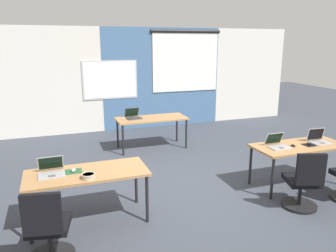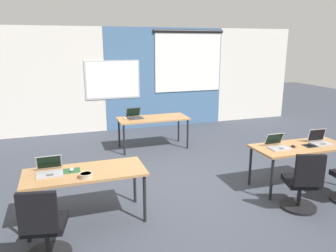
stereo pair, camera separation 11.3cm
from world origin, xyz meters
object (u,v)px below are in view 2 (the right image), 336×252
(desk_near_left, at_px, (85,175))
(laptop_near_right_end, at_px, (320,141))
(desk_far_center, at_px, (153,120))
(laptop_near_right_inner, at_px, (278,145))
(laptop_far_left, at_px, (135,116))
(desk_near_right, at_px, (300,149))
(chair_near_left_end, at_px, (44,231))
(laptop_near_left_end, at_px, (50,170))
(mouse_near_right_inner, at_px, (293,146))
(chair_near_right_inner, at_px, (302,186))
(snack_bowl, at_px, (86,175))
(mouse_near_left_end, at_px, (72,169))
(mouse_near_right_end, at_px, (310,145))
(mouse_far_left, at_px, (125,118))

(desk_near_left, relative_size, laptop_near_right_end, 4.60)
(desk_far_center, height_order, laptop_near_right_inner, laptop_near_right_inner)
(laptop_near_right_inner, xyz_separation_m, laptop_far_left, (-1.73, 2.86, 0.00))
(desk_near_left, distance_m, laptop_near_right_inner, 3.07)
(desk_near_right, xyz_separation_m, chair_near_left_end, (-4.02, -0.75, -0.28))
(laptop_near_left_end, relative_size, laptop_far_left, 0.93)
(laptop_near_right_inner, bearing_deg, desk_near_left, -179.39)
(mouse_near_right_inner, relative_size, chair_near_right_inner, 0.11)
(desk_far_center, xyz_separation_m, laptop_far_left, (-0.40, 0.10, 0.11))
(laptop_near_right_end, relative_size, snack_bowl, 1.96)
(mouse_near_left_end, xyz_separation_m, mouse_near_right_end, (3.82, -0.13, 0.00))
(mouse_far_left, bearing_deg, laptop_near_right_inner, -55.62)
(chair_near_right_inner, height_order, snack_bowl, chair_near_right_inner)
(mouse_near_right_inner, bearing_deg, desk_near_left, 179.55)
(mouse_near_right_end, distance_m, snack_bowl, 3.66)
(desk_far_center, xyz_separation_m, laptop_near_right_inner, (1.32, -2.77, 0.11))
(laptop_near_left_end, bearing_deg, chair_near_left_end, -96.27)
(laptop_near_right_inner, xyz_separation_m, mouse_far_left, (-1.96, 2.86, -0.03))
(desk_near_left, relative_size, desk_near_right, 1.00)
(desk_near_left, xyz_separation_m, snack_bowl, (-0.00, -0.22, 0.10))
(laptop_near_right_end, xyz_separation_m, mouse_near_right_inner, (-0.56, -0.03, -0.03))
(laptop_near_right_inner, bearing_deg, laptop_near_right_end, -1.61)
(snack_bowl, bearing_deg, laptop_far_left, 66.57)
(desk_near_right, xyz_separation_m, chair_near_right_inner, (-0.52, -0.71, -0.28))
(desk_near_left, xyz_separation_m, mouse_far_left, (1.11, 2.89, 0.08))
(laptop_near_left_end, xyz_separation_m, laptop_near_right_inner, (3.51, -0.04, 0.00))
(desk_far_center, relative_size, mouse_near_right_inner, 15.21)
(laptop_near_right_end, bearing_deg, snack_bowl, -172.75)
(mouse_near_right_inner, distance_m, laptop_far_left, 3.54)
(desk_near_left, distance_m, mouse_near_left_end, 0.20)
(laptop_near_right_inner, relative_size, mouse_far_left, 2.95)
(mouse_near_left_end, bearing_deg, desk_near_right, -1.15)
(desk_far_center, distance_m, chair_near_left_end, 4.22)
(mouse_near_right_end, bearing_deg, mouse_far_left, 130.76)
(laptop_near_right_end, height_order, laptop_far_left, laptop_near_right_end)
(chair_near_right_inner, bearing_deg, laptop_near_right_end, -123.40)
(chair_near_left_end, height_order, mouse_near_right_end, chair_near_left_end)
(desk_far_center, height_order, mouse_far_left, mouse_far_left)
(laptop_near_left_end, bearing_deg, mouse_near_right_inner, -2.61)
(desk_near_right, height_order, laptop_near_right_inner, laptop_near_right_inner)
(desk_near_left, bearing_deg, laptop_near_right_end, 0.11)
(mouse_near_right_inner, height_order, chair_near_right_inner, chair_near_right_inner)
(laptop_near_left_end, distance_m, mouse_near_right_end, 4.10)
(mouse_near_left_end, xyz_separation_m, chair_near_left_end, (-0.35, -0.82, -0.36))
(desk_near_right, xyz_separation_m, laptop_near_right_inner, (-0.43, 0.03, 0.11))
(laptop_near_left_end, height_order, mouse_near_left_end, laptop_near_left_end)
(mouse_near_left_end, distance_m, laptop_near_right_end, 4.07)
(desk_far_center, distance_m, mouse_near_right_inner, 3.24)
(mouse_far_left, height_order, snack_bowl, snack_bowl)
(laptop_near_left_end, xyz_separation_m, mouse_near_left_end, (0.28, -0.00, -0.03))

